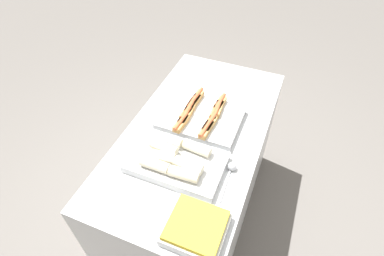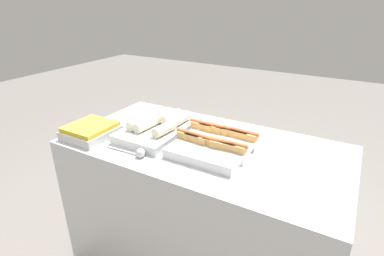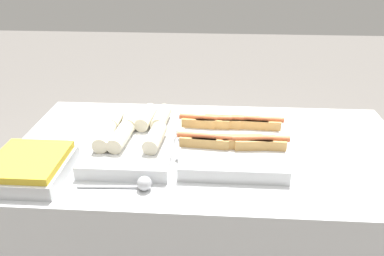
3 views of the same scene
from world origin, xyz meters
name	(u,v)px [view 3 (image 3 of 3)]	position (x,y,z in m)	size (l,w,h in m)	color
counter	(208,240)	(0.00, 0.00, 0.47)	(1.50, 0.79, 0.94)	silver
tray_hotdogs	(232,139)	(0.08, 0.00, 0.98)	(0.40, 0.47, 0.10)	silver
tray_wraps	(135,135)	(-0.29, 0.00, 0.98)	(0.31, 0.50, 0.11)	silver
tray_side_front	(29,167)	(-0.60, -0.23, 0.98)	(0.25, 0.26, 0.07)	silver
serving_spoon_near	(139,184)	(-0.22, -0.28, 0.96)	(0.24, 0.05, 0.05)	#B2B5BA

